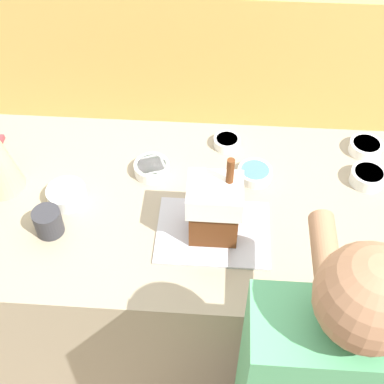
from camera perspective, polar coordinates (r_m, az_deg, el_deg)
The scene contains 12 objects.
ground_plane at distance 2.67m, azimuth -1.77°, elevation -14.52°, with size 12.00×12.00×0.00m, color gray.
back_cabinet_block at distance 3.63m, azimuth 0.75°, elevation 15.88°, with size 6.00×0.60×0.90m.
kitchen_island at distance 2.26m, azimuth -2.04°, elevation -8.96°, with size 1.88×0.87×0.94m.
baking_tray at distance 1.80m, azimuth 2.27°, elevation -4.28°, with size 0.38×0.28×0.01m.
gingerbread_house at distance 1.70m, azimuth 2.41°, elevation -1.74°, with size 0.17×0.15×0.31m.
candy_bowl_behind_tray at distance 1.98m, azimuth -4.31°, elevation 2.56°, with size 0.13×0.13×0.04m.
candy_bowl_near_tray_right at distance 2.04m, azimuth 18.24°, elevation 1.59°, with size 0.12×0.12×0.05m.
candy_bowl_center_rear at distance 1.97m, azimuth 6.72°, elevation 2.01°, with size 0.13×0.13×0.04m.
candy_bowl_beside_tree at distance 2.16m, azimuth 18.03°, elevation 4.61°, with size 0.12×0.12×0.04m.
candy_bowl_front_corner at distance 2.08m, azimuth 3.73°, elevation 5.38°, with size 0.10×0.10×0.04m.
candy_bowl_far_left at distance 1.92m, azimuth -13.23°, elevation -0.24°, with size 0.14×0.14×0.05m.
mug at distance 1.83m, azimuth -15.09°, elevation -3.09°, with size 0.09×0.09×0.09m.
Camera 1 is at (0.16, -1.23, 2.36)m, focal length 50.00 mm.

